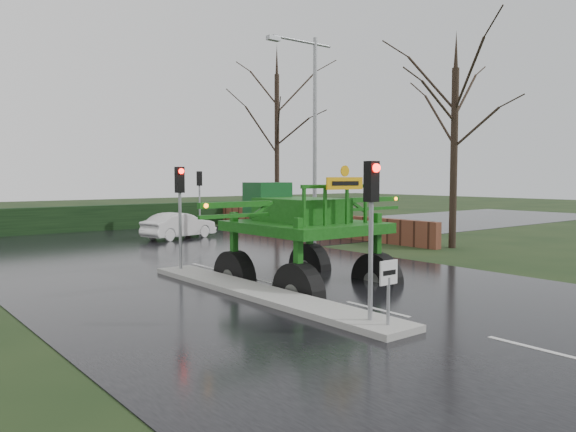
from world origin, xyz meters
TOP-DOWN VIEW (x-y plane):
  - ground at (0.00, 0.00)m, footprint 140.00×140.00m
  - road_main at (0.00, 10.00)m, footprint 14.00×80.00m
  - road_cross at (0.00, 16.00)m, footprint 80.00×12.00m
  - median_island at (-1.30, 3.00)m, footprint 1.20×10.00m
  - hedge_row at (0.00, 24.00)m, footprint 44.00×0.90m
  - brick_wall at (10.50, 16.00)m, footprint 0.40×20.00m
  - keep_left_sign at (-1.30, -1.50)m, footprint 0.50×0.07m
  - traffic_signal_near at (-1.30, -1.01)m, footprint 0.26×0.33m
  - traffic_signal_mid at (-1.30, 7.49)m, footprint 0.26×0.33m
  - traffic_signal_far at (6.50, 20.01)m, footprint 0.26×0.33m
  - street_light_right at (8.19, 12.00)m, footprint 3.85×0.30m
  - tree_right_near at (11.50, 6.00)m, footprint 5.60×5.60m
  - tree_right_far at (13.00, 21.00)m, footprint 7.00×7.00m
  - crop_sprayer at (-0.36, 2.74)m, footprint 7.86×4.92m
  - white_sedan at (3.58, 16.97)m, footprint 4.27×2.40m

SIDE VIEW (x-z plane):
  - ground at x=0.00m, z-range 0.00..0.00m
  - white_sedan at x=3.58m, z-range -0.67..0.67m
  - road_main at x=0.00m, z-range -0.01..0.01m
  - road_cross at x=0.00m, z-range 0.00..0.02m
  - median_island at x=-1.30m, z-range 0.01..0.17m
  - brick_wall at x=10.50m, z-range 0.00..1.20m
  - hedge_row at x=0.00m, z-range 0.00..1.50m
  - keep_left_sign at x=-1.30m, z-range 0.38..1.73m
  - crop_sprayer at x=-0.36m, z-range -0.12..4.27m
  - traffic_signal_near at x=-1.30m, z-range 0.83..4.35m
  - traffic_signal_mid at x=-1.30m, z-range 0.83..4.35m
  - traffic_signal_far at x=6.50m, z-range 0.83..4.35m
  - tree_right_near at x=11.50m, z-range 0.38..10.02m
  - street_light_right at x=8.19m, z-range 0.99..10.99m
  - tree_right_far at x=13.00m, z-range 0.47..12.52m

